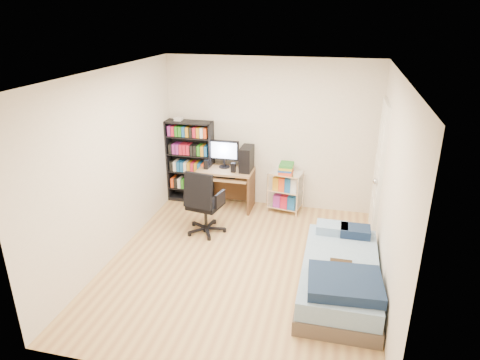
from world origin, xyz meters
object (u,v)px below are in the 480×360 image
(media_shelf, at_px, (190,161))
(computer_desk, at_px, (232,172))
(office_chair, at_px, (204,213))
(bed, at_px, (340,276))

(media_shelf, bearing_deg, computer_desk, -7.71)
(media_shelf, distance_m, office_chair, 1.33)
(bed, bearing_deg, office_chair, 152.90)
(media_shelf, bearing_deg, office_chair, -61.41)
(computer_desk, distance_m, bed, 2.79)
(media_shelf, height_order, bed, media_shelf)
(media_shelf, relative_size, office_chair, 1.47)
(computer_desk, bearing_deg, media_shelf, 172.29)
(computer_desk, height_order, bed, computer_desk)
(media_shelf, distance_m, bed, 3.43)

